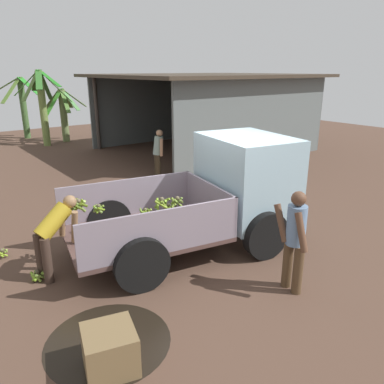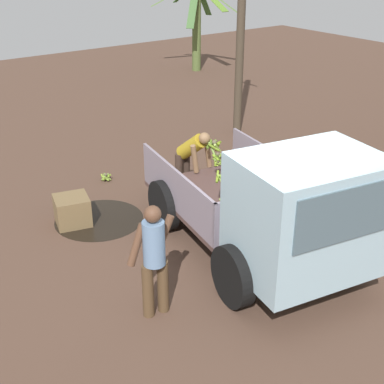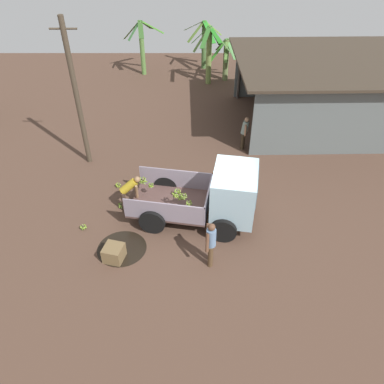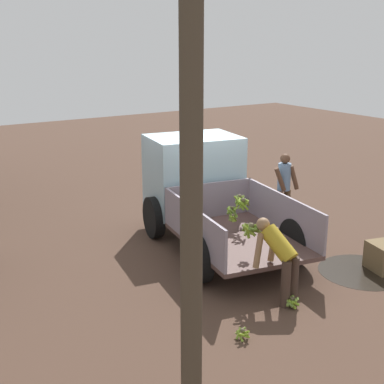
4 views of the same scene
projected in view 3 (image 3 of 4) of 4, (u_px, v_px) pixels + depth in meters
name	position (u px, v px, depth m)	size (l,w,h in m)	color
ground	(217.00, 218.00, 13.33)	(36.00, 36.00, 0.00)	#4E372A
mud_patch_0	(122.00, 248.00, 12.19)	(1.61, 1.61, 0.01)	black
cargo_truck	(221.00, 195.00, 12.60)	(4.53, 2.77, 2.10)	brown
warehouse_shed	(334.00, 77.00, 17.67)	(8.53, 7.24, 3.15)	slate
utility_pole	(77.00, 96.00, 14.37)	(0.97, 0.20, 5.90)	#43382A
banana_palm_0	(142.00, 46.00, 23.12)	(2.63, 2.43, 3.26)	#58833E
banana_palm_1	(209.00, 54.00, 21.88)	(2.34, 2.61, 3.33)	olive
banana_palm_3	(204.00, 44.00, 24.04)	(2.44, 2.75, 2.99)	#436633
banana_palm_4	(226.00, 58.00, 22.61)	(2.29, 2.61, 2.49)	olive
person_foreground_visitor	(211.00, 242.00, 11.15)	(0.35, 0.72, 1.64)	#4F3924
person_worker_loading	(129.00, 191.00, 13.31)	(0.79, 0.61, 1.34)	#3C2B23
person_bystander_near_shed	(245.00, 131.00, 16.55)	(0.42, 0.53, 1.53)	#3A2E1F
banana_bunch_on_ground_0	(121.00, 205.00, 13.73)	(0.23, 0.24, 0.20)	brown
banana_bunch_on_ground_1	(83.00, 227.00, 12.85)	(0.23, 0.22, 0.17)	brown
banana_bunch_on_ground_2	(118.00, 185.00, 14.71)	(0.23, 0.23, 0.18)	brown
wooden_crate_0	(114.00, 253.00, 11.69)	(0.59, 0.59, 0.51)	brown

